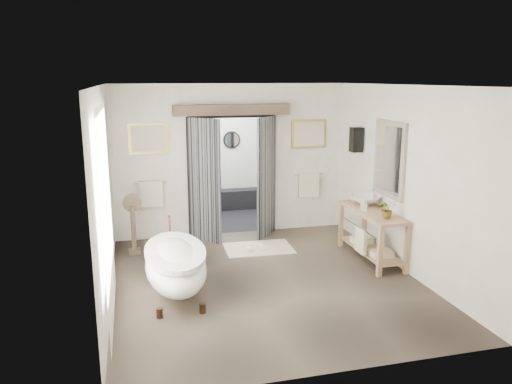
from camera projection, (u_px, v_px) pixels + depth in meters
ground_plane at (266, 281)px, 7.54m from camera, size 5.00×5.00×0.00m
room_shell at (266, 161)px, 7.01m from camera, size 4.52×5.02×2.91m
shower_room at (219, 174)px, 11.11m from camera, size 2.22×2.01×2.51m
back_wall_dressing at (234, 156)px, 9.38m from camera, size 3.82×0.72×2.52m
clawfoot_tub at (175, 265)px, 6.98m from camera, size 0.84×1.88×0.92m
vanity at (371, 231)px, 8.34m from camera, size 0.57×1.60×0.85m
pedestal_mirror at (133, 228)px, 8.62m from camera, size 0.32×0.20×1.07m
rug at (259, 248)px, 8.97m from camera, size 1.23×0.85×0.01m
slippers at (255, 248)px, 8.89m from camera, size 0.38×0.28×0.05m
basin at (366, 201)px, 8.58m from camera, size 0.54×0.54×0.18m
plant at (387, 209)px, 7.80m from camera, size 0.30×0.27×0.30m
soap_bottle_a at (364, 205)px, 8.24m from camera, size 0.12×0.12×0.21m
soap_bottle_b at (354, 197)px, 8.86m from camera, size 0.17×0.17×0.17m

